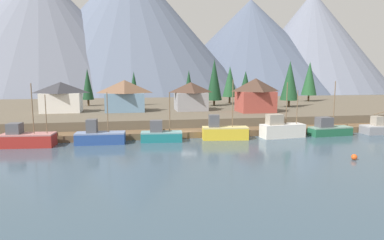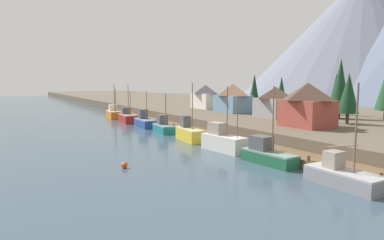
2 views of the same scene
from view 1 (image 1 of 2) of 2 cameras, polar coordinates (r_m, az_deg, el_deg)
The scene contains 27 objects.
ground_plane at distance 72.62m, azimuth -3.19°, elevation -0.61°, with size 400.00×400.00×1.00m, color #384C5B.
dock at distance 54.86m, azimuth -0.85°, elevation -2.29°, with size 80.00×4.00×1.60m.
shoreline_bank at distance 84.23m, azimuth -4.22°, elevation 1.75°, with size 400.00×56.00×2.50m, color brown.
mountain_west_peak at distance 184.86m, azimuth -24.38°, elevation 13.57°, with size 119.11×119.11×61.60m, color slate.
mountain_central_peak at distance 191.02m, azimuth -10.60°, elevation 15.51°, with size 127.62×127.62×72.17m, color slate.
mountain_east_peak at distance 218.73m, azimuth 9.95°, elevation 12.49°, with size 117.05×117.05×56.71m, color #4C566B.
mountain_far_ridge at distance 228.50m, azimuth 19.80°, elevation 12.55°, with size 97.03×97.03×61.47m, color slate.
fishing_boat_red at distance 52.37m, azimuth -26.52°, elevation -2.87°, with size 7.31×3.40×8.94m.
fishing_boat_blue at distance 50.74m, azimuth -15.63°, elevation -2.70°, with size 7.23×2.92×7.58m.
fishing_boat_teal at distance 50.71m, azimuth -5.42°, elevation -2.47°, with size 6.38×2.90×7.44m.
fishing_boat_yellow at distance 52.36m, azimuth 5.50°, elevation -1.99°, with size 7.33×3.13×9.34m.
fishing_boat_white at distance 55.61m, azimuth 15.10°, elevation -1.51°, with size 7.32×3.22×8.89m.
fishing_boat_green at distance 59.99m, azimuth 22.45°, elevation -1.42°, with size 7.25×2.85×9.04m.
fishing_boat_grey at distance 65.98m, azimuth 29.86°, elevation -1.23°, with size 7.15×2.94×9.45m.
house_red at distance 69.45m, azimuth 10.85°, elevation 4.29°, with size 7.41×6.17×6.88m.
house_grey at distance 71.31m, azimuth -0.22°, elevation 4.16°, with size 6.86×6.42×6.02m.
house_blue at distance 70.29m, azimuth -11.48°, elevation 4.16°, with size 8.25×6.10×6.52m.
house_white at distance 72.32m, azimuth -21.57°, elevation 3.72°, with size 8.08×5.01×6.15m.
conifer_near_left at distance 83.43m, azimuth -9.95°, elevation 5.75°, with size 2.67×2.67×8.36m.
conifer_near_right at distance 88.62m, azimuth 6.53°, elevation 6.58°, with size 3.83×3.83×9.79m.
conifer_mid_left at distance 86.40m, azimuth -0.55°, elevation 6.28°, with size 2.51×2.51×8.79m.
conifer_mid_right at distance 81.83m, azimuth 16.44°, elevation 6.51°, with size 4.26×4.26×10.82m.
conifer_back_left at distance 77.86m, azimuth 9.17°, elevation 5.86°, with size 3.44×3.44×8.45m.
conifer_back_right at distance 84.98m, azimuth -17.50°, elevation 5.91°, with size 2.76×2.76×9.14m.
conifer_centre at distance 101.30m, azimuth 19.53°, elevation 6.75°, with size 4.33×4.33×11.30m.
conifer_far_left at distance 81.72m, azimuth 3.85°, elevation 6.91°, with size 3.83×3.83×11.32m.
channel_buoy at distance 44.33m, azimuth 26.11°, elevation -5.74°, with size 0.70×0.70×0.70m, color #E04C19.
Camera 1 is at (-8.88, -51.28, 10.14)m, focal length 31.03 mm.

